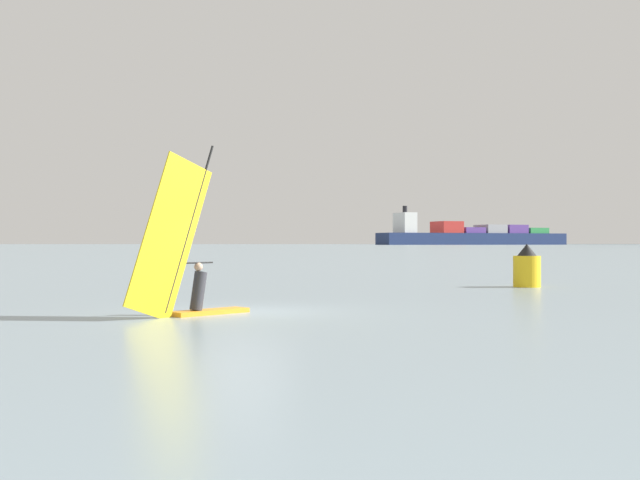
{
  "coord_description": "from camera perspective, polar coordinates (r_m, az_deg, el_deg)",
  "views": [
    {
      "loc": [
        11.26,
        -17.65,
        1.84
      ],
      "look_at": [
        -4.03,
        12.4,
        1.95
      ],
      "focal_mm": 44.27,
      "sensor_mm": 36.0,
      "label": 1
    }
  ],
  "objects": [
    {
      "name": "cargo_ship",
      "position": [
        725.89,
        10.95,
        0.32
      ],
      "size": [
        143.06,
        155.0,
        34.0
      ],
      "rotation": [
        0.0,
        0.0,
        0.84
      ],
      "color": "navy",
      "rests_on": "ground_plane"
    },
    {
      "name": "ground_plane",
      "position": [
        21.02,
        -5.57,
        -5.21
      ],
      "size": [
        4000.0,
        4000.0,
        0.0
      ],
      "primitive_type": "plane",
      "color": "gray"
    },
    {
      "name": "channel_buoy",
      "position": [
        33.74,
        14.73,
        -1.97
      ],
      "size": [
        1.12,
        1.12,
        1.79
      ],
      "color": "yellow",
      "rests_on": "ground_plane"
    },
    {
      "name": "windsurfer",
      "position": [
        20.02,
        -9.56,
        -2.06
      ],
      "size": [
        1.39,
        3.57,
        4.44
      ],
      "rotation": [
        0.0,
        0.0,
        1.27
      ],
      "color": "orange",
      "rests_on": "ground_plane"
    }
  ]
}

